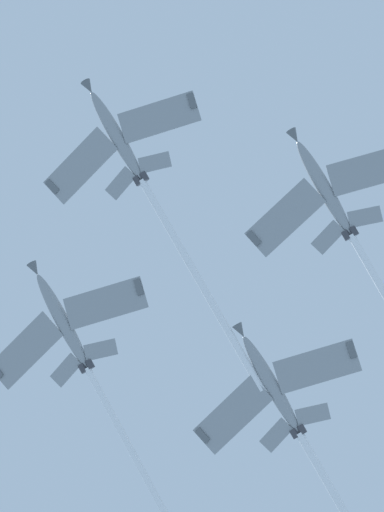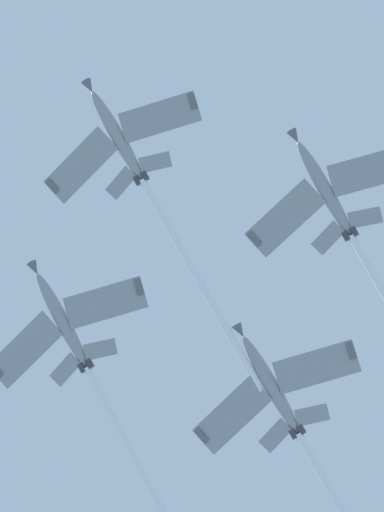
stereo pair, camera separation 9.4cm
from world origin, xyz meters
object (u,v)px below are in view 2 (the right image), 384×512
(jet_lead, at_px, (142,180))
(jet_slot, at_px, (294,425))
(jet_left_wing, at_px, (351,235))
(jet_right_wing, at_px, (82,357))

(jet_lead, relative_size, jet_slot, 1.12)
(jet_left_wing, xyz_separation_m, jet_slot, (20.98, -1.50, -4.72))
(jet_left_wing, distance_m, jet_right_wing, 32.50)
(jet_left_wing, xyz_separation_m, jet_right_wing, (23.44, 22.49, -0.74))
(jet_lead, height_order, jet_slot, jet_lead)
(jet_slot, bearing_deg, jet_lead, 125.43)
(jet_right_wing, bearing_deg, jet_left_wing, -136.18)
(jet_left_wing, height_order, jet_slot, jet_left_wing)
(jet_right_wing, height_order, jet_slot, jet_right_wing)
(jet_lead, distance_m, jet_right_wing, 21.01)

